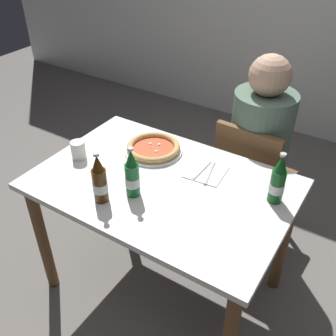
# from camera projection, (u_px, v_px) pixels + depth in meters

# --- Properties ---
(ground_plane) EXTENTS (8.00, 8.00, 0.00)m
(ground_plane) POSITION_uv_depth(u_px,v_px,m) (163.00, 284.00, 2.25)
(ground_plane) COLOR slate
(dining_table_main) EXTENTS (1.20, 0.80, 0.75)m
(dining_table_main) POSITION_uv_depth(u_px,v_px,m) (163.00, 200.00, 1.88)
(dining_table_main) COLOR silver
(dining_table_main) RESTS_ON ground_plane
(chair_behind_table) EXTENTS (0.42, 0.42, 0.85)m
(chair_behind_table) POSITION_uv_depth(u_px,v_px,m) (250.00, 177.00, 2.29)
(chair_behind_table) COLOR brown
(chair_behind_table) RESTS_ON ground_plane
(diner_seated) EXTENTS (0.34, 0.34, 1.21)m
(diner_seated) POSITION_uv_depth(u_px,v_px,m) (257.00, 159.00, 2.27)
(diner_seated) COLOR #2D3342
(diner_seated) RESTS_ON ground_plane
(pizza_margherita_near) EXTENTS (0.30, 0.30, 0.04)m
(pizza_margherita_near) POSITION_uv_depth(u_px,v_px,m) (153.00, 148.00, 2.02)
(pizza_margherita_near) COLOR white
(pizza_margherita_near) RESTS_ON dining_table_main
(beer_bottle_left) EXTENTS (0.07, 0.07, 0.25)m
(beer_bottle_left) POSITION_uv_depth(u_px,v_px,m) (278.00, 182.00, 1.65)
(beer_bottle_left) COLOR #14591E
(beer_bottle_left) RESTS_ON dining_table_main
(beer_bottle_center) EXTENTS (0.07, 0.07, 0.25)m
(beer_bottle_center) POSITION_uv_depth(u_px,v_px,m) (100.00, 181.00, 1.65)
(beer_bottle_center) COLOR #512D0F
(beer_bottle_center) RESTS_ON dining_table_main
(beer_bottle_right) EXTENTS (0.07, 0.07, 0.25)m
(beer_bottle_right) POSITION_uv_depth(u_px,v_px,m) (132.00, 175.00, 1.68)
(beer_bottle_right) COLOR #196B2D
(beer_bottle_right) RESTS_ON dining_table_main
(napkin_with_cutlery) EXTENTS (0.20, 0.20, 0.01)m
(napkin_with_cutlery) POSITION_uv_depth(u_px,v_px,m) (206.00, 172.00, 1.88)
(napkin_with_cutlery) COLOR white
(napkin_with_cutlery) RESTS_ON dining_table_main
(paper_cup) EXTENTS (0.07, 0.07, 0.09)m
(paper_cup) POSITION_uv_depth(u_px,v_px,m) (78.00, 150.00, 1.95)
(paper_cup) COLOR white
(paper_cup) RESTS_ON dining_table_main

